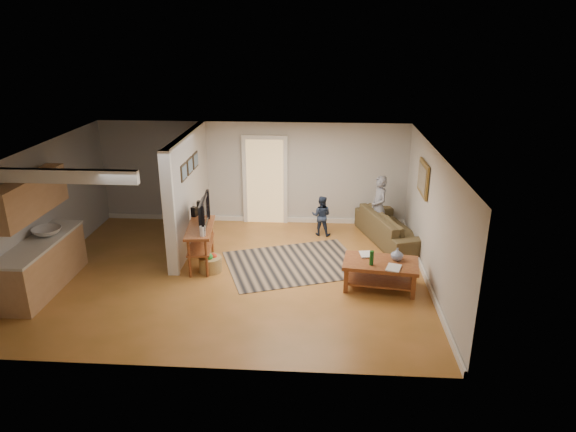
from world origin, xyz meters
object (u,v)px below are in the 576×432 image
at_px(coffee_table, 382,267).
at_px(child, 377,236).
at_px(tv_console, 201,230).
at_px(toy_basket, 210,263).
at_px(speaker_right, 201,223).
at_px(speaker_left, 195,230).
at_px(toddler, 321,235).
at_px(sofa, 391,241).

bearing_deg(coffee_table, child, 85.91).
bearing_deg(tv_console, toy_basket, -58.84).
bearing_deg(child, speaker_right, -95.95).
height_order(tv_console, toy_basket, tv_console).
bearing_deg(toy_basket, child, 30.18).
bearing_deg(coffee_table, speaker_left, 160.55).
bearing_deg(child, coffee_table, -20.61).
height_order(tv_console, child, tv_console).
height_order(speaker_left, toy_basket, speaker_left).
relative_size(coffee_table, toddler, 1.53).
relative_size(sofa, speaker_right, 2.24).
distance_m(speaker_right, child, 4.08).
bearing_deg(tv_console, sofa, 13.53).
relative_size(tv_console, speaker_left, 1.32).
height_order(coffee_table, speaker_right, speaker_right).
xyz_separation_m(tv_console, toddler, (2.43, 1.78, -0.76)).
relative_size(speaker_right, toy_basket, 2.26).
distance_m(tv_console, toy_basket, 0.70).
bearing_deg(toddler, sofa, 179.56).
relative_size(speaker_left, speaker_right, 1.01).
distance_m(speaker_right, toy_basket, 1.42).
distance_m(toy_basket, toddler, 3.03).
relative_size(speaker_left, child, 0.71).
bearing_deg(toddler, speaker_left, 34.51).
xyz_separation_m(sofa, speaker_left, (-4.30, -0.89, 0.52)).
height_order(sofa, speaker_left, speaker_left).
height_order(sofa, tv_console, tv_console).
xyz_separation_m(coffee_table, toy_basket, (-3.33, 0.48, -0.25)).
distance_m(coffee_table, toy_basket, 3.37).
relative_size(speaker_left, toddler, 1.10).
bearing_deg(speaker_right, speaker_left, -89.04).
xyz_separation_m(sofa, toy_basket, (-3.81, -1.76, 0.17)).
bearing_deg(toddler, toy_basket, 53.78).
distance_m(sofa, speaker_left, 4.42).
bearing_deg(speaker_right, toddler, 19.54).
bearing_deg(speaker_left, child, 33.22).
bearing_deg(coffee_table, sofa, 77.89).
xyz_separation_m(coffee_table, speaker_left, (-3.82, 1.35, 0.11)).
xyz_separation_m(coffee_table, tv_console, (-3.55, 0.77, 0.34)).
distance_m(tv_console, toddler, 3.10).
bearing_deg(tv_console, speaker_right, 97.35).
height_order(sofa, child, child).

